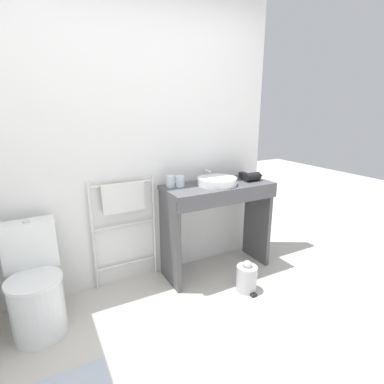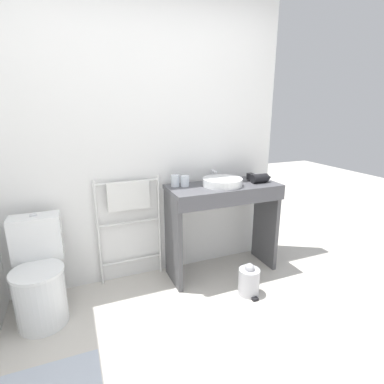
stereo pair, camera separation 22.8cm
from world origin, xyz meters
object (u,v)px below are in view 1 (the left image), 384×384
towel_radiator (124,209)px  hair_dryer (252,176)px  toilet (35,288)px  sink_basin (217,181)px  cup_near_wall (171,181)px  trash_bin (247,278)px  cup_near_edge (180,181)px

towel_radiator → hair_dryer: 1.24m
toilet → hair_dryer: hair_dryer is taller
hair_dryer → sink_basin: bearing=176.6°
towel_radiator → cup_near_wall: cup_near_wall is taller
towel_radiator → hair_dryer: towel_radiator is taller
towel_radiator → cup_near_wall: 0.47m
trash_bin → towel_radiator: bearing=144.4°
sink_basin → cup_near_wall: size_ratio=3.51×
towel_radiator → cup_near_wall: size_ratio=9.50×
cup_near_edge → toilet: bearing=-171.7°
cup_near_wall → sink_basin: bearing=-18.7°
toilet → trash_bin: toilet is taller
cup_near_wall → toilet: bearing=-169.7°
sink_basin → trash_bin: 0.89m
sink_basin → cup_near_wall: (-0.40, 0.14, 0.02)m
cup_near_edge → towel_radiator: bearing=167.6°
cup_near_wall → hair_dryer: (0.79, -0.16, -0.01)m
cup_near_edge → trash_bin: bearing=-53.4°
toilet → cup_near_wall: cup_near_wall is taller
toilet → trash_bin: bearing=-11.8°
cup_near_wall → cup_near_edge: (0.08, -0.03, -0.00)m
cup_near_wall → trash_bin: (0.47, -0.55, -0.81)m
sink_basin → hair_dryer: hair_dryer is taller
sink_basin → cup_near_wall: cup_near_wall is taller
toilet → sink_basin: bearing=2.7°
trash_bin → cup_near_edge: bearing=126.6°
hair_dryer → toilet: bearing=-178.5°
towel_radiator → sink_basin: towel_radiator is taller
toilet → trash_bin: 1.67m
towel_radiator → hair_dryer: bearing=-11.2°
towel_radiator → trash_bin: towel_radiator is taller
towel_radiator → cup_near_edge: 0.55m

